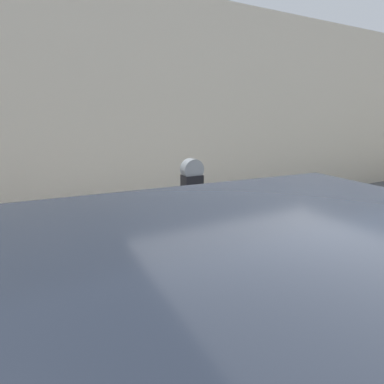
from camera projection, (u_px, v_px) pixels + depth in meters
The scene contains 4 objects.
ground_plane at pixel (299, 363), 2.77m from camera, with size 60.00×60.00×0.00m, color #515154.
sidewalk at pixel (191, 259), 4.65m from camera, with size 24.00×2.80×0.13m.
building_facade at pixel (137, 111), 6.24m from camera, with size 24.00×0.30×4.66m.
parking_meter at pixel (192, 206), 3.15m from camera, with size 0.22×0.15×1.67m.
Camera 1 is at (-1.94, -1.59, 2.21)m, focal length 28.00 mm.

